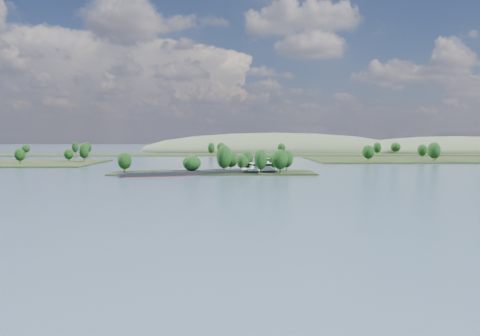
{
  "coord_description": "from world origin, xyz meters",
  "views": [
    {
      "loc": [
        8.78,
        -52.75,
        18.72
      ],
      "look_at": [
        12.33,
        130.0,
        6.0
      ],
      "focal_mm": 35.0,
      "sensor_mm": 36.0,
      "label": 1
    }
  ],
  "objects": [
    {
      "name": "ground",
      "position": [
        0.0,
        120.0,
        0.0
      ],
      "size": [
        1800.0,
        1800.0,
        0.0
      ],
      "primitive_type": "plane",
      "color": "#3E4F6B",
      "rests_on": "ground"
    },
    {
      "name": "hill_west",
      "position": [
        60.0,
        500.0,
        0.0
      ],
      "size": [
        320.0,
        160.0,
        44.0
      ],
      "primitive_type": "ellipsoid",
      "color": "#455339",
      "rests_on": "ground"
    },
    {
      "name": "hill_east",
      "position": [
        260.0,
        470.0,
        0.0
      ],
      "size": [
        260.0,
        140.0,
        36.0
      ],
      "primitive_type": "ellipsoid",
      "color": "#455339",
      "rests_on": "ground"
    },
    {
      "name": "cargo_barge",
      "position": [
        -0.52,
        171.42,
        1.3
      ],
      "size": [
        75.27,
        31.73,
        10.3
      ],
      "color": "black",
      "rests_on": "ground"
    },
    {
      "name": "tree_island",
      "position": [
        5.96,
        178.88,
        3.67
      ],
      "size": [
        100.0,
        31.23,
        14.85
      ],
      "color": "black",
      "rests_on": "ground"
    },
    {
      "name": "back_shoreline",
      "position": [
        9.13,
        399.79,
        0.64
      ],
      "size": [
        900.0,
        60.0,
        14.24
      ],
      "color": "black",
      "rests_on": "ground"
    }
  ]
}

